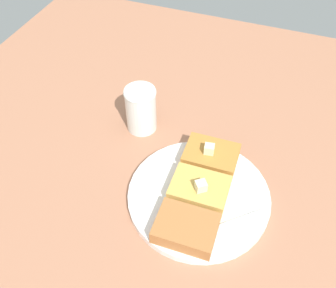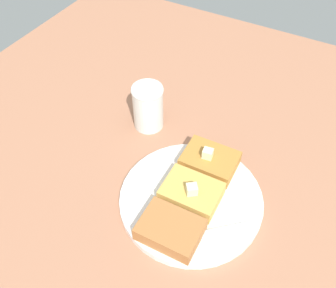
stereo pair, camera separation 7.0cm
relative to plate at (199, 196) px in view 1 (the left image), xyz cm
name	(u,v)px [view 1 (the left image)]	position (x,y,z in cm)	size (l,w,h in cm)	color
table_surface	(184,189)	(-1.88, -3.27, -2.11)	(122.56, 122.56, 2.59)	#A76D50
plate	(199,196)	(0.00, 0.00, 0.00)	(25.25, 25.25, 1.42)	white
toast_slice_left	(211,156)	(-8.02, -0.19, 1.99)	(7.31, 9.85, 2.79)	#B47933
toast_slice_middle	(199,189)	(0.00, 0.00, 1.99)	(7.31, 9.85, 2.79)	gold
toast_slice_right	(186,228)	(8.02, 0.19, 1.99)	(7.31, 9.85, 2.79)	#AB6B38
butter_pat_primary	(209,149)	(-7.59, -0.60, 4.29)	(1.81, 1.63, 1.81)	beige
butter_pat_secondary	(201,186)	(0.89, 0.39, 4.29)	(1.81, 1.63, 1.81)	beige
fork	(216,228)	(5.69, 4.72, 0.78)	(11.70, 12.92, 0.36)	silver
syrup_jar	(141,111)	(-13.32, -16.60, 3.60)	(6.47, 6.47, 9.82)	#59270F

